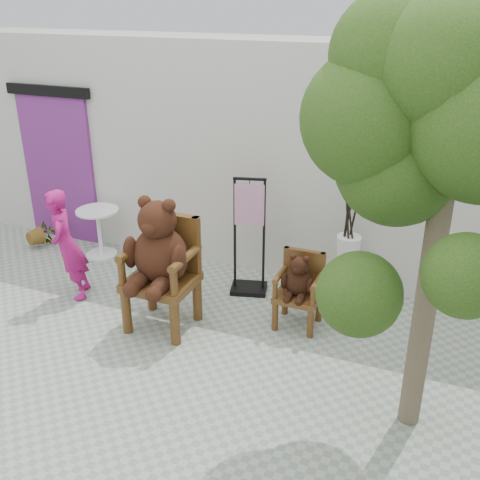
{
  "coord_description": "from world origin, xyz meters",
  "views": [
    {
      "loc": [
        2.52,
        -3.9,
        3.53
      ],
      "look_at": [
        0.35,
        1.48,
        0.95
      ],
      "focal_mm": 42.0,
      "sensor_mm": 36.0,
      "label": 1
    }
  ],
  "objects_px": {
    "chair_small": "(299,283)",
    "display_stand": "(249,249)",
    "cafe_table": "(99,227)",
    "chair_big": "(160,255)",
    "stool_bucket": "(348,249)",
    "tree": "(416,115)",
    "person": "(67,245)"
  },
  "relations": [
    {
      "from": "display_stand",
      "to": "chair_big",
      "type": "bearing_deg",
      "value": -133.71
    },
    {
      "from": "tree",
      "to": "cafe_table",
      "type": "bearing_deg",
      "value": 156.65
    },
    {
      "from": "chair_big",
      "to": "chair_small",
      "type": "height_order",
      "value": "chair_big"
    },
    {
      "from": "display_stand",
      "to": "chair_small",
      "type": "bearing_deg",
      "value": -47.49
    },
    {
      "from": "stool_bucket",
      "to": "cafe_table",
      "type": "bearing_deg",
      "value": -177.71
    },
    {
      "from": "chair_small",
      "to": "tree",
      "type": "xyz_separation_m",
      "value": [
        1.11,
        -1.14,
        2.18
      ]
    },
    {
      "from": "display_stand",
      "to": "cafe_table",
      "type": "bearing_deg",
      "value": 160.73
    },
    {
      "from": "stool_bucket",
      "to": "tree",
      "type": "bearing_deg",
      "value": -69.3
    },
    {
      "from": "cafe_table",
      "to": "tree",
      "type": "distance_m",
      "value": 5.2
    },
    {
      "from": "chair_big",
      "to": "display_stand",
      "type": "distance_m",
      "value": 1.3
    },
    {
      "from": "stool_bucket",
      "to": "tree",
      "type": "xyz_separation_m",
      "value": [
        0.75,
        -2.0,
        2.07
      ]
    },
    {
      "from": "person",
      "to": "tree",
      "type": "xyz_separation_m",
      "value": [
        3.93,
        -0.71,
        2.01
      ]
    },
    {
      "from": "person",
      "to": "chair_small",
      "type": "bearing_deg",
      "value": 70.29
    },
    {
      "from": "chair_big",
      "to": "cafe_table",
      "type": "height_order",
      "value": "chair_big"
    },
    {
      "from": "chair_small",
      "to": "person",
      "type": "bearing_deg",
      "value": -171.23
    },
    {
      "from": "cafe_table",
      "to": "tree",
      "type": "relative_size",
      "value": 0.19
    },
    {
      "from": "stool_bucket",
      "to": "tree",
      "type": "height_order",
      "value": "tree"
    },
    {
      "from": "cafe_table",
      "to": "display_stand",
      "type": "relative_size",
      "value": 0.47
    },
    {
      "from": "person",
      "to": "chair_big",
      "type": "bearing_deg",
      "value": 55.14
    },
    {
      "from": "chair_small",
      "to": "person",
      "type": "height_order",
      "value": "person"
    },
    {
      "from": "cafe_table",
      "to": "tree",
      "type": "height_order",
      "value": "tree"
    },
    {
      "from": "person",
      "to": "stool_bucket",
      "type": "height_order",
      "value": "stool_bucket"
    },
    {
      "from": "chair_small",
      "to": "cafe_table",
      "type": "bearing_deg",
      "value": 167.33
    },
    {
      "from": "chair_small",
      "to": "tree",
      "type": "bearing_deg",
      "value": -45.64
    },
    {
      "from": "display_stand",
      "to": "tree",
      "type": "distance_m",
      "value": 3.31
    },
    {
      "from": "person",
      "to": "display_stand",
      "type": "xyz_separation_m",
      "value": [
        2.01,
        0.95,
        -0.12
      ]
    },
    {
      "from": "person",
      "to": "cafe_table",
      "type": "relative_size",
      "value": 1.99
    },
    {
      "from": "chair_small",
      "to": "tree",
      "type": "height_order",
      "value": "tree"
    },
    {
      "from": "display_stand",
      "to": "stool_bucket",
      "type": "bearing_deg",
      "value": 1.58
    },
    {
      "from": "chair_big",
      "to": "display_stand",
      "type": "xyz_separation_m",
      "value": [
        0.62,
        1.11,
        -0.3
      ]
    },
    {
      "from": "chair_small",
      "to": "display_stand",
      "type": "distance_m",
      "value": 0.96
    },
    {
      "from": "chair_small",
      "to": "stool_bucket",
      "type": "xyz_separation_m",
      "value": [
        0.36,
        0.86,
        0.11
      ]
    }
  ]
}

